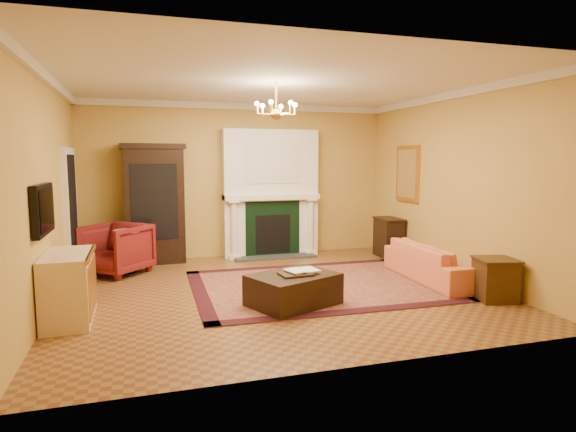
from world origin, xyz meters
name	(u,v)px	position (x,y,z in m)	size (l,w,h in m)	color
floor	(277,291)	(0.00, 0.00, -0.01)	(6.00, 5.50, 0.02)	brown
ceiling	(276,81)	(0.00, 0.00, 3.01)	(6.00, 5.50, 0.02)	silver
wall_back	(239,181)	(0.00, 2.76, 1.50)	(6.00, 0.02, 3.00)	gold
wall_front	(359,207)	(0.00, -2.76, 1.50)	(6.00, 0.02, 3.00)	gold
wall_left	(46,193)	(-3.01, 0.00, 1.50)	(0.02, 5.50, 3.00)	gold
wall_right	(455,185)	(3.01, 0.00, 1.50)	(0.02, 5.50, 3.00)	gold
fireplace	(271,196)	(0.60, 2.57, 1.19)	(1.90, 0.70, 2.50)	white
crown_molding	(260,95)	(0.00, 0.96, 2.94)	(6.00, 5.50, 0.12)	silver
doorway	(71,214)	(-2.95, 1.70, 1.05)	(0.08, 1.05, 2.10)	silver
tv_panel	(43,209)	(-2.95, -0.60, 1.35)	(0.09, 0.95, 0.58)	black
gilt_mirror	(407,174)	(2.97, 1.40, 1.65)	(0.06, 0.76, 1.05)	gold
chandelier	(276,110)	(0.00, 0.00, 2.61)	(0.63, 0.55, 0.53)	gold
oriental_rug	(320,285)	(0.71, 0.07, 0.01)	(3.82, 2.87, 0.02)	#4A0F10
china_cabinet	(154,207)	(-1.64, 2.49, 1.05)	(1.05, 0.48, 2.11)	black
wingback_armchair	(116,247)	(-2.30, 1.75, 0.47)	(0.91, 0.85, 0.94)	maroon
pedestal_table	(127,249)	(-2.12, 1.61, 0.44)	(0.43, 0.43, 0.76)	black
commode	(69,287)	(-2.73, -0.56, 0.41)	(0.52, 1.09, 0.82)	beige
coral_sofa	(436,256)	(2.57, -0.18, 0.40)	(2.03, 0.59, 0.79)	#E77249
end_table	(495,280)	(2.72, -1.36, 0.28)	(0.48, 0.48, 0.55)	#3E2811
console_table	(389,238)	(2.78, 1.73, 0.37)	(0.38, 0.67, 0.74)	black
leather_ottoman	(293,289)	(0.01, -0.78, 0.22)	(1.09, 0.79, 0.41)	black
ottoman_tray	(295,274)	(0.02, -0.84, 0.43)	(0.41, 0.32, 0.03)	black
book_a	(289,262)	(-0.06, -0.82, 0.60)	(0.22, 0.03, 0.30)	gray
book_b	(301,260)	(0.11, -0.78, 0.60)	(0.23, 0.02, 0.31)	gray
topiary_left	(241,181)	(-0.02, 2.53, 1.49)	(0.18, 0.18, 0.48)	gray
topiary_right	(297,183)	(1.14, 2.53, 1.45)	(0.15, 0.15, 0.41)	gray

